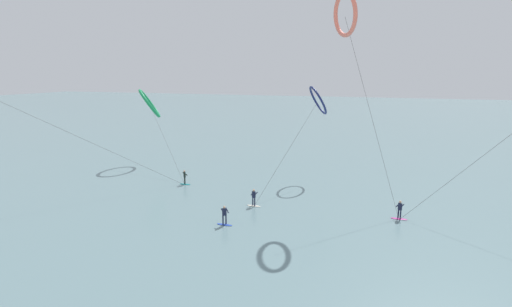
% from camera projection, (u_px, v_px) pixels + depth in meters
% --- Properties ---
extents(sea_water, '(400.00, 200.00, 0.08)m').
position_uv_depth(sea_water, '(356.00, 119.00, 107.61)').
color(sea_water, slate).
rests_on(sea_water, ground).
extents(surfer_ivory, '(1.40, 0.70, 1.70)m').
position_uv_depth(surfer_ivory, '(254.00, 199.00, 37.34)').
color(surfer_ivory, silver).
rests_on(surfer_ivory, ground).
extents(surfer_magenta, '(1.40, 0.73, 1.70)m').
position_uv_depth(surfer_magenta, '(400.00, 211.00, 34.02)').
color(surfer_magenta, '#CC288E').
rests_on(surfer_magenta, ground).
extents(surfer_teal, '(1.40, 0.73, 1.70)m').
position_uv_depth(surfer_teal, '(185.00, 178.00, 44.59)').
color(surfer_teal, teal).
rests_on(surfer_teal, ground).
extents(surfer_cobalt, '(1.40, 0.73, 1.70)m').
position_uv_depth(surfer_cobalt, '(224.00, 217.00, 32.70)').
color(surfer_cobalt, '#2647B7').
rests_on(surfer_cobalt, ground).
extents(kite_emerald, '(12.59, 11.40, 10.57)m').
position_uv_depth(kite_emerald, '(150.00, 103.00, 54.18)').
color(kite_emerald, '#199351').
rests_on(kite_emerald, ground).
extents(kite_navy, '(5.41, 14.90, 11.23)m').
position_uv_depth(kite_navy, '(318.00, 100.00, 46.12)').
color(kite_navy, navy).
rests_on(kite_navy, ground).
extents(kite_coral, '(7.38, 5.06, 19.94)m').
position_uv_depth(kite_coral, '(345.00, 15.00, 35.29)').
color(kite_coral, '#EA7260').
rests_on(kite_coral, ground).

